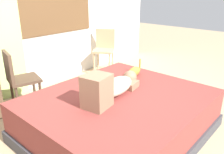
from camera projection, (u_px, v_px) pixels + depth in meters
name	position (u px, v px, depth m)	size (l,w,h in m)	color
ground_plane	(128.00, 140.00, 2.63)	(16.00, 16.00, 0.00)	tan
bed	(119.00, 115.00, 2.69)	(1.99, 1.70, 0.48)	#38383D
person_lying	(112.00, 87.00, 2.56)	(0.94, 0.40, 0.34)	#CCB299
cat	(134.00, 72.00, 3.15)	(0.36, 0.14, 0.21)	#C67A2D
chair_by_desk	(18.00, 77.00, 3.07)	(0.46, 0.46, 0.86)	#4C3828
chair_spare	(104.00, 47.00, 4.62)	(0.52, 0.52, 0.86)	tan
curtain_left	(4.00, 21.00, 3.34)	(0.44, 0.06, 2.32)	#ADCC75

